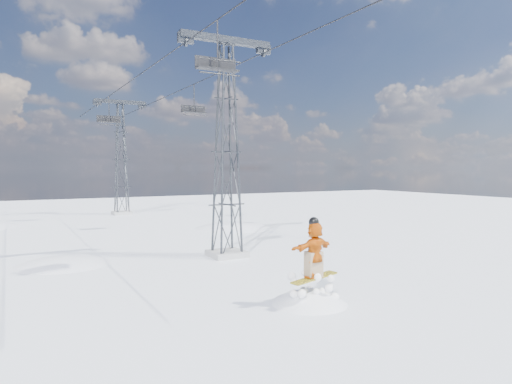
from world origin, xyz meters
The scene contains 9 objects.
ground centered at (0.00, 0.00, 0.00)m, with size 120.00×120.00×0.00m, color white.
snow_terrain centered at (-4.77, 21.24, -9.59)m, with size 39.00×37.00×22.00m.
lift_tower_near centered at (0.80, 8.00, 5.47)m, with size 5.20×1.80×11.43m.
lift_tower_far centered at (0.80, 33.00, 5.47)m, with size 5.20×1.80×11.43m.
haul_cables centered at (0.80, 19.50, 10.85)m, with size 4.46×51.00×0.06m.
snowboarder_jump centered at (-0.25, -0.93, -1.61)m, with size 4.40×4.40×6.97m.
lift_chair_near centered at (-1.40, 4.21, 9.00)m, with size 1.86×0.54×2.31m.
lift_chair_mid centered at (3.00, 18.43, 8.97)m, with size 1.90×0.55×2.35m.
lift_chair_far centered at (-1.40, 27.33, 8.85)m, with size 2.02×0.58×2.50m.
Camera 1 is at (-9.28, -13.63, 4.66)m, focal length 32.00 mm.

